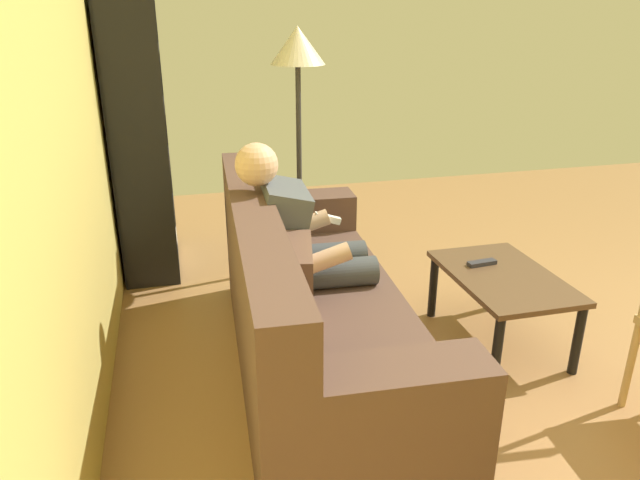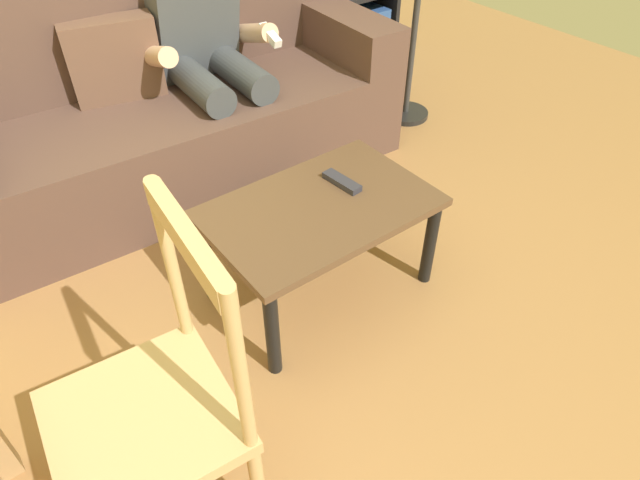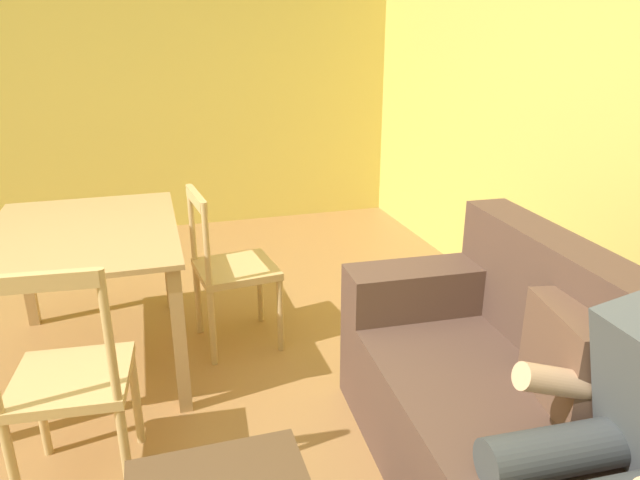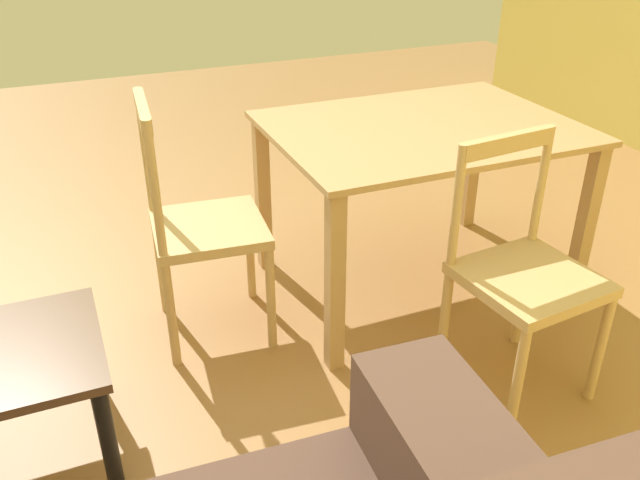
% 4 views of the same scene
% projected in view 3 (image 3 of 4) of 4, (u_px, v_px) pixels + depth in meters
% --- Properties ---
extents(ground_plane, '(8.46, 8.46, 0.00)m').
position_uv_depth(ground_plane, '(96.00, 473.00, 2.33)').
color(ground_plane, '#9E7042').
extents(wall_side, '(0.12, 5.20, 2.51)m').
position_uv_depth(wall_side, '(101.00, 87.00, 4.81)').
color(wall_side, '#D2BE5D').
rests_on(wall_side, ground_plane).
extents(couch, '(2.23, 0.93, 0.94)m').
position_uv_depth(couch, '(567.00, 466.00, 1.88)').
color(couch, brown).
rests_on(couch, ground_plane).
extents(person_lounging, '(0.61, 0.90, 1.19)m').
position_uv_depth(person_lounging, '(626.00, 442.00, 1.58)').
color(person_lounging, '#4C5156').
rests_on(person_lounging, ground_plane).
extents(dining_table, '(1.24, 0.92, 0.76)m').
position_uv_depth(dining_table, '(85.00, 251.00, 2.91)').
color(dining_table, tan).
rests_on(dining_table, ground_plane).
extents(dining_chair_near_wall, '(0.46, 0.46, 0.91)m').
position_uv_depth(dining_chair_near_wall, '(231.00, 269.00, 3.17)').
color(dining_chair_near_wall, tan).
rests_on(dining_chair_near_wall, ground_plane).
extents(dining_chair_facing_couch, '(0.46, 0.46, 0.98)m').
position_uv_depth(dining_chair_facing_couch, '(69.00, 382.00, 2.11)').
color(dining_chair_facing_couch, tan).
rests_on(dining_chair_facing_couch, ground_plane).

